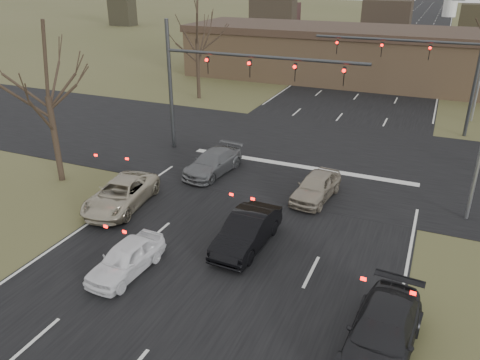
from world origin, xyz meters
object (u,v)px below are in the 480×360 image
object	(u,v)px
mast_arm_far	(433,60)
car_grey_ahead	(213,162)
car_white_sedan	(126,258)
car_charcoal_sedan	(382,334)
car_silver_suv	(121,194)
building	(392,57)
car_silver_ahead	(316,186)
car_black_hatch	(247,231)
mast_arm_near	(217,73)

from	to	relation	value
mast_arm_far	car_grey_ahead	size ratio (longest dim) A/B	2.52
car_white_sedan	car_charcoal_sedan	bearing A→B (deg)	0.40
car_silver_suv	car_charcoal_sedan	size ratio (longest dim) A/B	1.01
car_grey_ahead	building	bearing A→B (deg)	84.16
car_silver_ahead	car_black_hatch	bearing A→B (deg)	-98.51
mast_arm_far	car_white_sedan	world-z (taller)	mast_arm_far
car_white_sedan	car_silver_suv	bearing A→B (deg)	131.03
building	mast_arm_near	size ratio (longest dim) A/B	3.50
car_charcoal_sedan	car_grey_ahead	xyz separation A→B (m)	(-10.74, 10.31, -0.05)
building	car_silver_ahead	distance (m)	28.79
car_black_hatch	car_white_sedan	bearing A→B (deg)	-132.72
mast_arm_far	building	bearing A→B (deg)	105.58
mast_arm_near	car_grey_ahead	world-z (taller)	mast_arm_near
car_black_hatch	car_charcoal_sedan	size ratio (longest dim) A/B	0.92
mast_arm_near	car_charcoal_sedan	world-z (taller)	mast_arm_near
mast_arm_near	car_silver_ahead	xyz separation A→B (m)	(7.21, -3.73, -4.40)
car_grey_ahead	car_silver_ahead	xyz separation A→B (m)	(6.22, -0.89, 0.03)
building	car_charcoal_sedan	world-z (taller)	building
car_black_hatch	mast_arm_near	bearing A→B (deg)	123.82
car_black_hatch	car_silver_ahead	world-z (taller)	car_black_hatch
building	car_grey_ahead	world-z (taller)	building
building	car_white_sedan	world-z (taller)	building
car_white_sedan	car_charcoal_sedan	xyz separation A→B (m)	(9.50, -0.38, 0.07)
mast_arm_near	car_charcoal_sedan	xyz separation A→B (m)	(11.73, -13.15, -4.38)
building	mast_arm_far	xyz separation A→B (m)	(4.18, -15.00, 2.35)
car_black_hatch	building	bearing A→B (deg)	89.47
mast_arm_near	car_silver_suv	distance (m)	9.51
building	car_grey_ahead	distance (m)	28.60
car_silver_suv	car_silver_ahead	bearing A→B (deg)	21.30
building	mast_arm_near	world-z (taller)	mast_arm_near
mast_arm_far	car_silver_ahead	distance (m)	15.00
car_silver_ahead	mast_arm_near	bearing A→B (deg)	159.26
mast_arm_near	car_white_sedan	bearing A→B (deg)	-80.09
mast_arm_near	car_black_hatch	world-z (taller)	mast_arm_near
building	car_silver_suv	bearing A→B (deg)	-104.31
mast_arm_near	car_silver_ahead	world-z (taller)	mast_arm_near
car_silver_suv	car_charcoal_sedan	world-z (taller)	car_charcoal_sedan
car_charcoal_sedan	car_silver_ahead	distance (m)	10.45
building	car_white_sedan	size ratio (longest dim) A/B	11.70
car_white_sedan	car_silver_ahead	xyz separation A→B (m)	(4.98, 9.04, 0.06)
car_black_hatch	car_grey_ahead	distance (m)	7.96
car_silver_suv	mast_arm_far	bearing A→B (deg)	48.12
mast_arm_far	car_black_hatch	distance (m)	20.50
car_silver_suv	car_black_hatch	bearing A→B (deg)	-14.47
mast_arm_near	mast_arm_far	bearing A→B (deg)	41.22
mast_arm_near	car_silver_ahead	bearing A→B (deg)	-27.32
mast_arm_near	car_black_hatch	distance (m)	11.70
car_white_sedan	car_grey_ahead	bearing A→B (deg)	99.83
car_silver_ahead	car_grey_ahead	bearing A→B (deg)	178.42
mast_arm_near	car_grey_ahead	xyz separation A→B (m)	(0.99, -2.83, -4.43)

